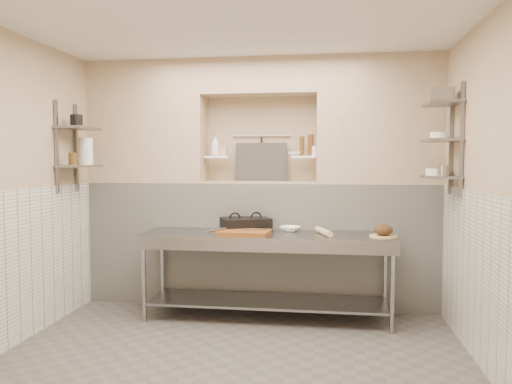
% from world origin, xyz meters
% --- Properties ---
extents(floor, '(4.00, 3.90, 0.10)m').
position_xyz_m(floor, '(0.00, 0.00, -0.05)').
color(floor, '#57524D').
rests_on(floor, ground).
extents(ceiling, '(4.00, 3.90, 0.10)m').
position_xyz_m(ceiling, '(0.00, 0.00, 2.85)').
color(ceiling, silver).
rests_on(ceiling, ground).
extents(wall_right, '(0.10, 3.90, 2.80)m').
position_xyz_m(wall_right, '(2.05, 0.00, 1.40)').
color(wall_right, tan).
rests_on(wall_right, ground).
extents(wall_back, '(4.00, 0.10, 2.80)m').
position_xyz_m(wall_back, '(0.00, 2.00, 1.40)').
color(wall_back, tan).
rests_on(wall_back, ground).
extents(wall_front, '(4.00, 0.10, 2.80)m').
position_xyz_m(wall_front, '(0.00, -2.00, 1.40)').
color(wall_front, tan).
rests_on(wall_front, ground).
extents(backwall_lower, '(4.00, 0.40, 1.40)m').
position_xyz_m(backwall_lower, '(0.00, 1.75, 0.70)').
color(backwall_lower, silver).
rests_on(backwall_lower, floor).
extents(alcove_sill, '(1.30, 0.40, 0.02)m').
position_xyz_m(alcove_sill, '(0.00, 1.75, 1.41)').
color(alcove_sill, tan).
rests_on(alcove_sill, backwall_lower).
extents(backwall_pillar_left, '(1.35, 0.40, 1.40)m').
position_xyz_m(backwall_pillar_left, '(-1.33, 1.75, 2.10)').
color(backwall_pillar_left, tan).
rests_on(backwall_pillar_left, backwall_lower).
extents(backwall_pillar_right, '(1.35, 0.40, 1.40)m').
position_xyz_m(backwall_pillar_right, '(1.33, 1.75, 2.10)').
color(backwall_pillar_right, tan).
rests_on(backwall_pillar_right, backwall_lower).
extents(backwall_header, '(1.30, 0.40, 0.40)m').
position_xyz_m(backwall_header, '(0.00, 1.75, 2.60)').
color(backwall_header, tan).
rests_on(backwall_header, backwall_lower).
extents(wainscot_left, '(0.02, 3.90, 1.40)m').
position_xyz_m(wainscot_left, '(-1.99, 0.00, 0.70)').
color(wainscot_left, silver).
rests_on(wainscot_left, floor).
extents(wainscot_right, '(0.02, 3.90, 1.40)m').
position_xyz_m(wainscot_right, '(1.99, 0.00, 0.70)').
color(wainscot_right, silver).
rests_on(wainscot_right, floor).
extents(alcove_shelf_left, '(0.28, 0.16, 0.02)m').
position_xyz_m(alcove_shelf_left, '(-0.50, 1.75, 1.70)').
color(alcove_shelf_left, white).
rests_on(alcove_shelf_left, backwall_lower).
extents(alcove_shelf_right, '(0.28, 0.16, 0.02)m').
position_xyz_m(alcove_shelf_right, '(0.50, 1.75, 1.70)').
color(alcove_shelf_right, white).
rests_on(alcove_shelf_right, backwall_lower).
extents(utensil_rail, '(0.70, 0.02, 0.02)m').
position_xyz_m(utensil_rail, '(0.00, 1.92, 1.95)').
color(utensil_rail, gray).
rests_on(utensil_rail, wall_back).
extents(hanging_steel, '(0.02, 0.02, 0.30)m').
position_xyz_m(hanging_steel, '(0.00, 1.90, 1.78)').
color(hanging_steel, black).
rests_on(hanging_steel, utensil_rail).
extents(splash_panel, '(0.60, 0.08, 0.45)m').
position_xyz_m(splash_panel, '(0.00, 1.85, 1.64)').
color(splash_panel, '#383330').
rests_on(splash_panel, alcove_sill).
extents(shelf_rail_left_a, '(0.03, 0.03, 0.95)m').
position_xyz_m(shelf_rail_left_a, '(-1.98, 1.25, 1.80)').
color(shelf_rail_left_a, slate).
rests_on(shelf_rail_left_a, wall_left).
extents(shelf_rail_left_b, '(0.03, 0.03, 0.95)m').
position_xyz_m(shelf_rail_left_b, '(-1.98, 0.85, 1.80)').
color(shelf_rail_left_b, slate).
rests_on(shelf_rail_left_b, wall_left).
extents(wall_shelf_left_lower, '(0.30, 0.50, 0.02)m').
position_xyz_m(wall_shelf_left_lower, '(-1.84, 1.05, 1.60)').
color(wall_shelf_left_lower, slate).
rests_on(wall_shelf_left_lower, wall_left).
extents(wall_shelf_left_upper, '(0.30, 0.50, 0.03)m').
position_xyz_m(wall_shelf_left_upper, '(-1.84, 1.05, 2.00)').
color(wall_shelf_left_upper, slate).
rests_on(wall_shelf_left_upper, wall_left).
extents(shelf_rail_right_a, '(0.03, 0.03, 1.05)m').
position_xyz_m(shelf_rail_right_a, '(1.98, 1.25, 1.85)').
color(shelf_rail_right_a, slate).
rests_on(shelf_rail_right_a, wall_right).
extents(shelf_rail_right_b, '(0.03, 0.03, 1.05)m').
position_xyz_m(shelf_rail_right_b, '(1.98, 0.85, 1.85)').
color(shelf_rail_right_b, slate).
rests_on(shelf_rail_right_b, wall_right).
extents(wall_shelf_right_lower, '(0.30, 0.50, 0.02)m').
position_xyz_m(wall_shelf_right_lower, '(1.84, 1.05, 1.50)').
color(wall_shelf_right_lower, slate).
rests_on(wall_shelf_right_lower, wall_right).
extents(wall_shelf_right_mid, '(0.30, 0.50, 0.02)m').
position_xyz_m(wall_shelf_right_mid, '(1.84, 1.05, 1.85)').
color(wall_shelf_right_mid, slate).
rests_on(wall_shelf_right_mid, wall_right).
extents(wall_shelf_right_upper, '(0.30, 0.50, 0.03)m').
position_xyz_m(wall_shelf_right_upper, '(1.84, 1.05, 2.20)').
color(wall_shelf_right_upper, slate).
rests_on(wall_shelf_right_upper, wall_right).
extents(prep_table, '(2.60, 0.70, 0.90)m').
position_xyz_m(prep_table, '(0.15, 1.18, 0.64)').
color(prep_table, gray).
rests_on(prep_table, floor).
extents(panini_press, '(0.61, 0.54, 0.14)m').
position_xyz_m(panini_press, '(-0.11, 1.38, 0.97)').
color(panini_press, black).
rests_on(panini_press, prep_table).
extents(cutting_board, '(0.54, 0.40, 0.05)m').
position_xyz_m(cutting_board, '(-0.07, 1.05, 0.92)').
color(cutting_board, brown).
rests_on(cutting_board, prep_table).
extents(knife_blade, '(0.24, 0.08, 0.01)m').
position_xyz_m(knife_blade, '(0.05, 1.08, 0.95)').
color(knife_blade, gray).
rests_on(knife_blade, cutting_board).
extents(tongs, '(0.16, 0.27, 0.03)m').
position_xyz_m(tongs, '(-0.34, 0.97, 0.96)').
color(tongs, gray).
rests_on(tongs, cutting_board).
extents(mixing_bowl, '(0.27, 0.27, 0.05)m').
position_xyz_m(mixing_bowl, '(0.38, 1.40, 0.93)').
color(mixing_bowl, white).
rests_on(mixing_bowl, prep_table).
extents(rolling_pin, '(0.19, 0.41, 0.06)m').
position_xyz_m(rolling_pin, '(0.73, 1.19, 0.93)').
color(rolling_pin, '#CFB680').
rests_on(rolling_pin, prep_table).
extents(bread_board, '(0.27, 0.27, 0.02)m').
position_xyz_m(bread_board, '(1.32, 1.12, 0.91)').
color(bread_board, '#CFB680').
rests_on(bread_board, prep_table).
extents(bread_loaf, '(0.19, 0.19, 0.11)m').
position_xyz_m(bread_loaf, '(1.32, 1.12, 0.97)').
color(bread_loaf, '#4C2D19').
rests_on(bread_loaf, bread_board).
extents(bottle_soap, '(0.10, 0.10, 0.24)m').
position_xyz_m(bottle_soap, '(-0.51, 1.71, 1.83)').
color(bottle_soap, white).
rests_on(bottle_soap, alcove_shelf_left).
extents(jar_alcove, '(0.07, 0.07, 0.11)m').
position_xyz_m(jar_alcove, '(-0.43, 1.76, 1.77)').
color(jar_alcove, tan).
rests_on(jar_alcove, alcove_shelf_left).
extents(bowl_alcove, '(0.17, 0.17, 0.05)m').
position_xyz_m(bowl_alcove, '(0.40, 1.72, 1.74)').
color(bowl_alcove, white).
rests_on(bowl_alcove, alcove_shelf_right).
extents(condiment_a, '(0.07, 0.07, 0.24)m').
position_xyz_m(condiment_a, '(0.58, 1.75, 1.83)').
color(condiment_a, '#4E3315').
rests_on(condiment_a, alcove_shelf_right).
extents(condiment_b, '(0.05, 0.05, 0.22)m').
position_xyz_m(condiment_b, '(0.48, 1.73, 1.82)').
color(condiment_b, '#4E3315').
rests_on(condiment_b, alcove_shelf_right).
extents(condiment_c, '(0.06, 0.06, 0.11)m').
position_xyz_m(condiment_c, '(0.63, 1.73, 1.77)').
color(condiment_c, white).
rests_on(condiment_c, alcove_shelf_right).
extents(jug_left, '(0.15, 0.15, 0.29)m').
position_xyz_m(jug_left, '(-1.84, 1.21, 1.76)').
color(jug_left, white).
rests_on(jug_left, wall_shelf_left_lower).
extents(jar_left, '(0.08, 0.08, 0.13)m').
position_xyz_m(jar_left, '(-1.84, 0.92, 1.68)').
color(jar_left, '#4E3315').
rests_on(jar_left, wall_shelf_left_lower).
extents(box_left_upper, '(0.12, 0.12, 0.13)m').
position_xyz_m(box_left_upper, '(-1.84, 1.01, 2.08)').
color(box_left_upper, black).
rests_on(box_left_upper, wall_shelf_left_upper).
extents(bowl_right, '(0.22, 0.22, 0.07)m').
position_xyz_m(bowl_right, '(1.84, 1.19, 1.55)').
color(bowl_right, white).
rests_on(bowl_right, wall_shelf_right_lower).
extents(canister_right, '(0.10, 0.10, 0.10)m').
position_xyz_m(canister_right, '(1.84, 0.94, 1.56)').
color(canister_right, gray).
rests_on(canister_right, wall_shelf_right_lower).
extents(bowl_right_mid, '(0.18, 0.18, 0.07)m').
position_xyz_m(bowl_right_mid, '(1.84, 1.11, 1.90)').
color(bowl_right_mid, white).
rests_on(bowl_right_mid, wall_shelf_right_mid).
extents(basket_right, '(0.18, 0.21, 0.13)m').
position_xyz_m(basket_right, '(1.84, 1.05, 2.28)').
color(basket_right, gray).
rests_on(basket_right, wall_shelf_right_upper).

